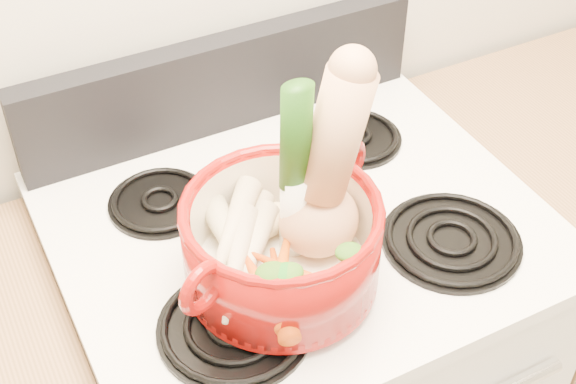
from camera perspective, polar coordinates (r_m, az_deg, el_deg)
cooktop at (r=1.33m, az=0.78°, el=-2.44°), size 0.78×0.67×0.03m
control_backsplash at (r=1.48m, az=-4.70°, el=7.73°), size 0.76×0.05×0.18m
burner_front_left at (r=1.16m, az=-3.84°, el=-9.48°), size 0.22×0.22×0.02m
burner_front_right at (r=1.30m, az=11.57°, el=-3.30°), size 0.22×0.22×0.02m
burner_back_left at (r=1.36m, az=-9.10°, el=-0.60°), size 0.17×0.17×0.02m
burner_back_right at (r=1.48m, az=4.75°, el=3.95°), size 0.17×0.17×0.02m
dutch_oven at (r=1.16m, az=-0.46°, el=-3.72°), size 0.38×0.38×0.14m
pot_handle_left at (r=1.04m, az=-6.11°, el=-6.79°), size 0.08×0.05×0.08m
pot_handle_right at (r=1.22m, az=4.30°, el=2.10°), size 0.08×0.05×0.08m
squash at (r=1.12m, az=3.17°, el=1.97°), size 0.20×0.15×0.32m
leek at (r=1.11m, az=0.48°, el=1.61°), size 0.05×0.06×0.31m
ginger at (r=1.22m, az=-1.82°, el=-2.23°), size 0.09×0.07×0.04m
parsnip_0 at (r=1.17m, az=-2.57°, el=-4.25°), size 0.15×0.20×0.06m
parsnip_1 at (r=1.15m, az=-2.81°, el=-4.89°), size 0.17×0.18×0.06m
parsnip_2 at (r=1.16m, az=-3.84°, el=-3.99°), size 0.06×0.21×0.06m
parsnip_3 at (r=1.14m, az=-3.75°, el=-5.03°), size 0.14×0.19×0.06m
parsnip_4 at (r=1.16m, az=-4.18°, el=-3.16°), size 0.17×0.18×0.06m
carrot_0 at (r=1.12m, az=-0.52°, el=-7.24°), size 0.08×0.16×0.05m
carrot_1 at (r=1.12m, az=-1.84°, el=-6.85°), size 0.04×0.15×0.05m
carrot_2 at (r=1.13m, az=0.79°, el=-6.03°), size 0.11×0.15×0.04m
carrot_3 at (r=1.12m, az=-0.56°, el=-6.02°), size 0.12×0.14×0.05m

